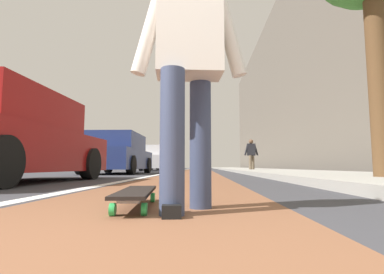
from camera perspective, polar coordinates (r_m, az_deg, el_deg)
ground_plane at (r=10.42m, az=0.10°, el=-7.23°), size 80.00×80.00×0.00m
bike_lane_paint at (r=24.41m, az=1.27°, el=-6.38°), size 56.00×1.82×0.00m
lane_stripe_white at (r=20.46m, az=-1.89°, el=-6.50°), size 52.00×0.16×0.01m
sidewalk_curb at (r=18.65m, az=11.44°, el=-6.29°), size 52.00×3.20×0.12m
building_facade at (r=23.95m, az=16.77°, el=8.86°), size 40.00×1.20×12.42m
skateboard at (r=1.95m, az=-10.88°, el=-10.77°), size 0.86×0.28×0.11m
skater_person at (r=1.87m, az=-0.69°, el=15.26°), size 0.48×0.72×1.64m
parked_car_near at (r=5.67m, az=-32.60°, el=-0.37°), size 4.24×2.05×1.48m
parked_car_mid at (r=11.24m, az=-14.22°, el=-3.36°), size 4.43×1.90×1.47m
parked_car_far at (r=17.54m, az=-8.03°, el=-4.29°), size 4.08×1.96×1.47m
parked_car_end at (r=24.15m, az=-5.33°, el=-4.67°), size 4.57×2.02×1.49m
traffic_light at (r=24.91m, az=-2.10°, el=0.37°), size 0.33×0.28×4.23m
pedestrian_distant at (r=14.71m, az=11.53°, el=-3.12°), size 0.45×0.70×1.60m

